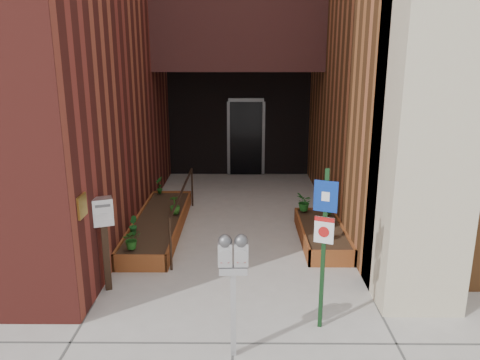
{
  "coord_description": "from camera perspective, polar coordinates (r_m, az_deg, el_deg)",
  "views": [
    {
      "loc": [
        0.12,
        -5.98,
        3.44
      ],
      "look_at": [
        0.07,
        1.8,
        1.31
      ],
      "focal_mm": 35.0,
      "sensor_mm": 36.0,
      "label": 1
    }
  ],
  "objects": [
    {
      "name": "ground",
      "position": [
        6.9,
        -0.68,
        -14.58
      ],
      "size": [
        80.0,
        80.0,
        0.0
      ],
      "primitive_type": "plane",
      "color": "#9E9991",
      "rests_on": "ground"
    },
    {
      "name": "planter_left",
      "position": [
        9.44,
        -9.86,
        -5.43
      ],
      "size": [
        0.9,
        3.6,
        0.3
      ],
      "color": "brown",
      "rests_on": "ground"
    },
    {
      "name": "planter_right",
      "position": [
        8.95,
        9.95,
        -6.62
      ],
      "size": [
        0.8,
        2.2,
        0.3
      ],
      "color": "brown",
      "rests_on": "ground"
    },
    {
      "name": "handrail",
      "position": [
        9.12,
        -7.0,
        -1.98
      ],
      "size": [
        0.04,
        3.34,
        0.9
      ],
      "color": "black",
      "rests_on": "ground"
    },
    {
      "name": "parking_meter",
      "position": [
        5.28,
        -0.85,
        -10.11
      ],
      "size": [
        0.34,
        0.16,
        1.52
      ],
      "color": "#B2B1B4",
      "rests_on": "ground"
    },
    {
      "name": "sign_post",
      "position": [
        5.85,
        10.22,
        -6.4
      ],
      "size": [
        0.27,
        0.13,
        2.11
      ],
      "color": "#133417",
      "rests_on": "ground"
    },
    {
      "name": "payment_dropbox",
      "position": [
        7.08,
        -16.29,
        -5.22
      ],
      "size": [
        0.34,
        0.3,
        1.43
      ],
      "color": "black",
      "rests_on": "ground"
    },
    {
      "name": "shrub_left_a",
      "position": [
        7.97,
        -13.05,
        -7.03
      ],
      "size": [
        0.38,
        0.38,
        0.33
      ],
      "primitive_type": "imported",
      "rotation": [
        0.0,
        0.0,
        0.33
      ],
      "color": "#20601B",
      "rests_on": "planter_left"
    },
    {
      "name": "shrub_left_b",
      "position": [
        8.59,
        -12.94,
        -5.38
      ],
      "size": [
        0.23,
        0.23,
        0.32
      ],
      "primitive_type": "imported",
      "rotation": [
        0.0,
        0.0,
        1.97
      ],
      "color": "#195A20",
      "rests_on": "planter_left"
    },
    {
      "name": "shrub_left_c",
      "position": [
        9.48,
        -7.94,
        -2.99
      ],
      "size": [
        0.24,
        0.24,
        0.37
      ],
      "primitive_type": "imported",
      "rotation": [
        0.0,
        0.0,
        3.29
      ],
      "color": "#215418",
      "rests_on": "planter_left"
    },
    {
      "name": "shrub_left_d",
      "position": [
        10.87,
        -9.81,
        -0.62
      ],
      "size": [
        0.27,
        0.27,
        0.4
      ],
      "primitive_type": "imported",
      "rotation": [
        0.0,
        0.0,
        5.11
      ],
      "color": "#164F17",
      "rests_on": "planter_left"
    },
    {
      "name": "shrub_right_a",
      "position": [
        8.33,
        10.55,
        -5.75
      ],
      "size": [
        0.28,
        0.28,
        0.36
      ],
      "primitive_type": "imported",
      "rotation": [
        0.0,
        0.0,
        0.95
      ],
      "color": "#1B5919",
      "rests_on": "planter_right"
    },
    {
      "name": "shrub_right_b",
      "position": [
        9.48,
        10.91,
        -3.32
      ],
      "size": [
        0.18,
        0.18,
        0.32
      ],
      "primitive_type": "imported",
      "rotation": [
        0.0,
        0.0,
        3.02
      ],
      "color": "#265217",
      "rests_on": "planter_right"
    },
    {
      "name": "shrub_right_c",
      "position": [
        9.63,
        7.85,
        -2.68
      ],
      "size": [
        0.35,
        0.35,
        0.38
      ],
      "primitive_type": "imported",
      "rotation": [
        0.0,
        0.0,
        4.75
      ],
      "color": "#1A5E1D",
      "rests_on": "planter_right"
    }
  ]
}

